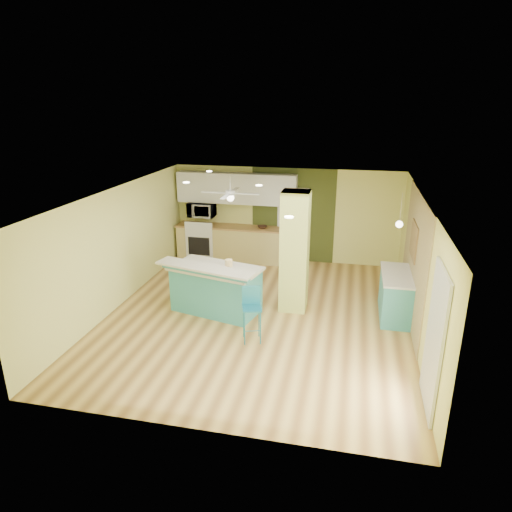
% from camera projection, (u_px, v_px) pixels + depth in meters
% --- Properties ---
extents(floor, '(6.00, 7.00, 0.01)m').
position_uv_depth(floor, '(258.00, 315.00, 9.33)').
color(floor, olive).
rests_on(floor, ground).
extents(ceiling, '(6.00, 7.00, 0.01)m').
position_uv_depth(ceiling, '(258.00, 194.00, 8.51)').
color(ceiling, white).
rests_on(ceiling, wall_back).
extents(wall_back, '(6.00, 0.01, 2.50)m').
position_uv_depth(wall_back, '(286.00, 215.00, 12.15)').
color(wall_back, '#DFDF77').
rests_on(wall_back, floor).
extents(wall_front, '(6.00, 0.01, 2.50)m').
position_uv_depth(wall_front, '(200.00, 349.00, 5.69)').
color(wall_front, '#DFDF77').
rests_on(wall_front, floor).
extents(wall_left, '(0.01, 7.00, 2.50)m').
position_uv_depth(wall_left, '(118.00, 247.00, 9.53)').
color(wall_left, '#DFDF77').
rests_on(wall_left, floor).
extents(wall_right, '(0.01, 7.00, 2.50)m').
position_uv_depth(wall_right, '(419.00, 269.00, 8.31)').
color(wall_right, '#DFDF77').
rests_on(wall_right, floor).
extents(wood_panel, '(0.02, 3.40, 2.50)m').
position_uv_depth(wood_panel, '(415.00, 259.00, 8.87)').
color(wood_panel, '#8F7C52').
rests_on(wood_panel, floor).
extents(olive_accent, '(2.20, 0.02, 2.50)m').
position_uv_depth(olive_accent, '(293.00, 216.00, 12.10)').
color(olive_accent, '#3D461C').
rests_on(olive_accent, floor).
extents(interior_door, '(0.82, 0.05, 2.00)m').
position_uv_depth(interior_door, '(293.00, 225.00, 12.15)').
color(interior_door, white).
rests_on(interior_door, floor).
extents(french_door, '(0.04, 1.08, 2.10)m').
position_uv_depth(french_door, '(434.00, 341.00, 6.27)').
color(french_door, silver).
rests_on(french_door, floor).
extents(column, '(0.55, 0.55, 2.50)m').
position_uv_depth(column, '(295.00, 252.00, 9.25)').
color(column, '#B7C45A').
rests_on(column, floor).
extents(kitchen_run, '(3.25, 0.63, 0.94)m').
position_uv_depth(kitchen_run, '(236.00, 243.00, 12.39)').
color(kitchen_run, tan).
rests_on(kitchen_run, floor).
extents(stove, '(0.76, 0.66, 1.08)m').
position_uv_depth(stove, '(203.00, 241.00, 12.58)').
color(stove, silver).
rests_on(stove, floor).
extents(upper_cabinets, '(3.20, 0.34, 0.80)m').
position_uv_depth(upper_cabinets, '(236.00, 188.00, 12.02)').
color(upper_cabinets, silver).
rests_on(upper_cabinets, wall_back).
extents(microwave, '(0.70, 0.48, 0.39)m').
position_uv_depth(microwave, '(202.00, 210.00, 12.29)').
color(microwave, silver).
rests_on(microwave, wall_back).
extents(ceiling_fan, '(1.41, 1.41, 0.61)m').
position_uv_depth(ceiling_fan, '(230.00, 194.00, 10.72)').
color(ceiling_fan, white).
rests_on(ceiling_fan, ceiling).
extents(pendant_lamp, '(0.14, 0.14, 0.69)m').
position_uv_depth(pendant_lamp, '(399.00, 224.00, 8.87)').
color(pendant_lamp, silver).
rests_on(pendant_lamp, ceiling).
extents(wall_decor, '(0.03, 0.90, 0.70)m').
position_uv_depth(wall_decor, '(414.00, 241.00, 8.96)').
color(wall_decor, brown).
rests_on(wall_decor, wood_panel).
extents(peninsula, '(2.15, 1.53, 1.10)m').
position_uv_depth(peninsula, '(216.00, 288.00, 9.36)').
color(peninsula, teal).
rests_on(peninsula, floor).
extents(bar_stool, '(0.42, 0.42, 1.02)m').
position_uv_depth(bar_stool, '(252.00, 305.00, 8.20)').
color(bar_stool, teal).
rests_on(bar_stool, floor).
extents(side_counter, '(0.60, 1.41, 0.91)m').
position_uv_depth(side_counter, '(395.00, 295.00, 9.17)').
color(side_counter, teal).
rests_on(side_counter, floor).
extents(fruit_bowl, '(0.33, 0.33, 0.06)m').
position_uv_depth(fruit_bowl, '(262.00, 227.00, 12.07)').
color(fruit_bowl, '#362116').
rests_on(fruit_bowl, kitchen_run).
extents(canister, '(0.16, 0.16, 0.15)m').
position_uv_depth(canister, '(229.00, 263.00, 9.24)').
color(canister, yellow).
rests_on(canister, peninsula).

